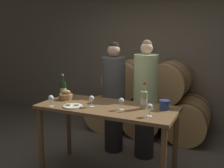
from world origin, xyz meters
TOP-DOWN VIEW (x-y plane):
  - stone_wall_back at (0.00, 2.29)m, footprint 10.00×0.12m
  - barrel_stack at (0.00, 1.70)m, footprint 2.18×0.95m
  - tasting_table at (0.00, 0.00)m, footprint 1.70×0.74m
  - person_left at (-0.24, 0.72)m, footprint 0.35×0.35m
  - person_right at (0.26, 0.72)m, footprint 0.34×0.34m
  - wine_bottle_red at (-0.78, 0.20)m, footprint 0.08×0.08m
  - wine_bottle_white at (0.44, 0.10)m, footprint 0.08×0.08m
  - blue_crock at (0.68, 0.15)m, footprint 0.13×0.13m
  - bread_basket at (-0.65, 0.07)m, footprint 0.18×0.18m
  - cheese_plate at (-0.36, -0.20)m, footprint 0.23×0.23m
  - wine_glass_far_left at (-0.61, -0.30)m, footprint 0.07×0.07m
  - wine_glass_left at (-0.15, -0.11)m, footprint 0.07×0.07m
  - wine_glass_center at (0.22, -0.07)m, footprint 0.07×0.07m
  - wine_glass_right at (0.59, -0.17)m, footprint 0.07×0.07m

SIDE VIEW (x-z plane):
  - barrel_stack at x=0.00m, z-range -0.07..1.27m
  - tasting_table at x=0.00m, z-range 0.34..1.27m
  - person_left at x=-0.24m, z-range 0.01..1.70m
  - person_right at x=0.26m, z-range 0.01..1.73m
  - cheese_plate at x=-0.36m, z-range 0.92..0.95m
  - bread_basket at x=-0.65m, z-range 0.91..1.04m
  - blue_crock at x=0.68m, z-range 0.93..1.04m
  - wine_glass_far_left at x=-0.61m, z-range 0.96..1.10m
  - wine_glass_left at x=-0.15m, z-range 0.96..1.10m
  - wine_glass_center at x=0.22m, z-range 0.96..1.10m
  - wine_glass_right at x=0.59m, z-range 0.96..1.10m
  - wine_bottle_white at x=0.44m, z-range 0.87..1.19m
  - wine_bottle_red at x=-0.78m, z-range 0.87..1.19m
  - stone_wall_back at x=0.00m, z-range 0.00..3.20m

